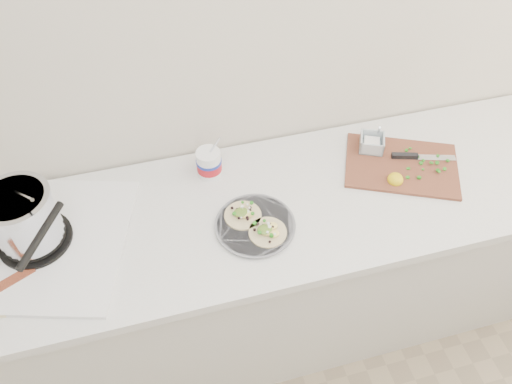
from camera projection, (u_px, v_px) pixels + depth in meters
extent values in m
cube|color=beige|center=(244.00, 59.00, 1.65)|extent=(3.50, 0.05, 2.60)
cube|color=silver|center=(265.00, 273.00, 2.12)|extent=(2.40, 0.62, 0.86)
cube|color=silver|center=(268.00, 210.00, 1.77)|extent=(2.44, 0.66, 0.04)
cube|color=silver|center=(37.00, 242.00, 1.64)|extent=(0.71, 0.68, 0.01)
cylinder|color=black|center=(36.00, 239.00, 1.63)|extent=(0.24, 0.24, 0.01)
torus|color=black|center=(34.00, 236.00, 1.62)|extent=(0.20, 0.20, 0.02)
cylinder|color=silver|center=(23.00, 217.00, 1.54)|extent=(0.20, 0.20, 0.18)
cylinder|color=slate|center=(255.00, 225.00, 1.69)|extent=(0.26, 0.26, 0.01)
cylinder|color=slate|center=(255.00, 225.00, 1.68)|extent=(0.27, 0.27, 0.00)
cylinder|color=white|center=(209.00, 163.00, 1.81)|extent=(0.09, 0.09, 0.11)
cylinder|color=#B1131D|center=(209.00, 165.00, 1.82)|extent=(0.09, 0.09, 0.04)
cylinder|color=#192D99|center=(209.00, 161.00, 1.81)|extent=(0.09, 0.09, 0.01)
cube|color=brown|center=(401.00, 165.00, 1.88)|extent=(0.49, 0.43, 0.01)
cube|color=white|center=(371.00, 144.00, 1.92)|extent=(0.06, 0.06, 0.03)
ellipsoid|color=yellow|center=(396.00, 178.00, 1.80)|extent=(0.06, 0.06, 0.05)
cube|color=silver|center=(435.00, 158.00, 1.89)|extent=(0.15, 0.07, 0.00)
cube|color=black|center=(405.00, 156.00, 1.89)|extent=(0.10, 0.05, 0.02)
cylinder|color=#D0C18C|center=(12.00, 283.00, 1.54)|extent=(0.23, 0.23, 0.01)
cube|color=brown|center=(11.00, 281.00, 1.53)|extent=(0.15, 0.09, 0.01)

